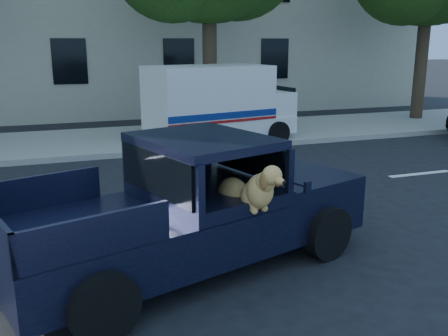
% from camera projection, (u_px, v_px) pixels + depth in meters
% --- Properties ---
extents(ground, '(120.00, 120.00, 0.00)m').
position_uv_depth(ground, '(45.00, 309.00, 5.60)').
color(ground, black).
rests_on(ground, ground).
extents(far_sidewalk, '(60.00, 4.00, 0.15)m').
position_uv_depth(far_sidewalk, '(45.00, 145.00, 14.00)').
color(far_sidewalk, gray).
rests_on(far_sidewalk, ground).
extents(lane_stripes, '(21.60, 0.14, 0.01)m').
position_uv_depth(lane_stripes, '(158.00, 201.00, 9.35)').
color(lane_stripes, silver).
rests_on(lane_stripes, ground).
extents(building_main, '(26.00, 6.00, 9.00)m').
position_uv_depth(building_main, '(113.00, 1.00, 20.53)').
color(building_main, beige).
rests_on(building_main, ground).
extents(pickup_truck, '(5.18, 3.26, 1.73)m').
position_uv_depth(pickup_truck, '(185.00, 226.00, 6.50)').
color(pickup_truck, black).
rests_on(pickup_truck, ground).
extents(mail_truck, '(4.39, 2.76, 2.25)m').
position_uv_depth(mail_truck, '(217.00, 111.00, 14.21)').
color(mail_truck, silver).
rests_on(mail_truck, ground).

